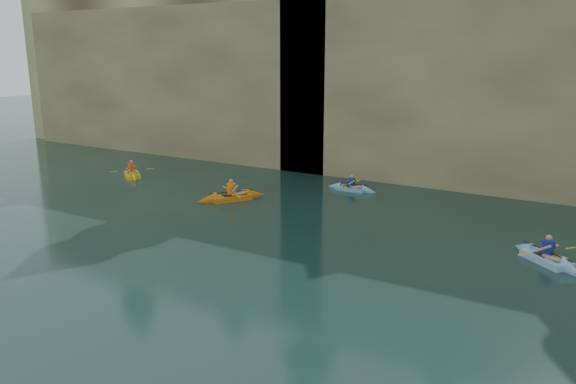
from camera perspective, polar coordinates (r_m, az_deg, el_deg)
The scene contains 9 objects.
cliff at distance 38.66m, azimuth 19.30°, elevation 11.54°, with size 70.00×16.00×12.00m, color tan.
cliff_slab_west at distance 41.40m, azimuth -11.99°, elevation 11.13°, with size 26.00×2.40×10.56m, color tan.
cliff_slab_center at distance 31.02m, azimuth 20.00°, elevation 10.50°, with size 24.00×2.40×11.40m, color tan.
sea_cave_west at distance 39.87m, azimuth -10.26°, elevation 6.37°, with size 4.50×1.00×4.00m, color black.
sea_cave_center at distance 32.57m, azimuth 8.77°, elevation 4.03°, with size 3.50×1.00×3.20m, color black.
kayaker_orange at distance 28.01m, azimuth -5.76°, elevation -0.51°, with size 2.63×3.35×1.34m.
kayaker_ltblue_near at distance 21.73m, azimuth 24.78°, elevation -6.14°, with size 2.93×2.65×1.26m.
kayaker_yellow at distance 34.32m, azimuth -15.54°, elevation 1.73°, with size 2.89×2.44×1.25m.
kayaker_ltblue_mid at distance 29.99m, azimuth 6.47°, elevation 0.38°, with size 2.81×2.13×1.06m.
Camera 1 is at (8.04, -7.80, 7.17)m, focal length 35.00 mm.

